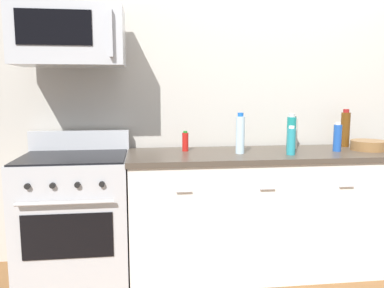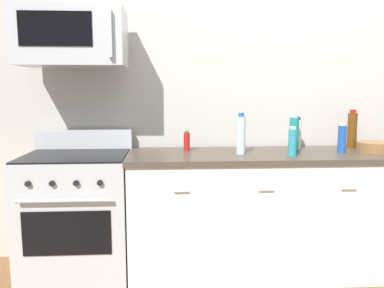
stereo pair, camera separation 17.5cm
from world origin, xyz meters
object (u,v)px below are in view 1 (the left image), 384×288
(bottle_dish_soap, at_px, (291,141))
(bottle_water_clear, at_px, (240,134))
(bottle_wine_amber, at_px, (345,129))
(bowl_wooden_salad, at_px, (368,145))
(bottle_hot_sauce_red, at_px, (185,142))
(microwave, at_px, (70,37))
(range_oven, at_px, (76,217))
(bottle_vinegar_white, at_px, (293,133))
(bottle_soda_blue, at_px, (337,137))
(bottle_sparkling_teal, at_px, (292,134))

(bottle_dish_soap, distance_m, bottle_water_clear, 0.37)
(bottle_wine_amber, relative_size, bottle_dish_soap, 1.47)
(bowl_wooden_salad, bearing_deg, bottle_hot_sauce_red, 175.13)
(microwave, bearing_deg, range_oven, -90.29)
(bottle_vinegar_white, xyz_separation_m, bottle_water_clear, (-0.48, -0.19, 0.02))
(microwave, height_order, bottle_vinegar_white, microwave)
(microwave, distance_m, bottle_water_clear, 1.39)
(bottle_water_clear, xyz_separation_m, bowl_wooden_salad, (1.03, 0.04, -0.10))
(range_oven, bearing_deg, bottle_soda_blue, -0.90)
(microwave, relative_size, bottle_sparkling_teal, 2.59)
(bottle_vinegar_white, distance_m, bowl_wooden_salad, 0.58)
(bowl_wooden_salad, bearing_deg, bottle_sparkling_teal, 179.57)
(bottle_hot_sauce_red, distance_m, bottle_wine_amber, 1.34)
(bottle_hot_sauce_red, distance_m, bowl_wooden_salad, 1.43)
(bottle_dish_soap, distance_m, bottle_soda_blue, 0.43)
(bottle_hot_sauce_red, bearing_deg, bottle_wine_amber, 3.28)
(microwave, height_order, bottle_hot_sauce_red, microwave)
(bottle_sparkling_teal, bearing_deg, bottle_soda_blue, -5.78)
(bottle_hot_sauce_red, distance_m, bottle_dish_soap, 0.78)
(bottle_hot_sauce_red, relative_size, bottle_dish_soap, 0.73)
(bottle_hot_sauce_red, bearing_deg, bottle_water_clear, -22.74)
(bottle_water_clear, height_order, bottle_soda_blue, bottle_water_clear)
(bottle_wine_amber, height_order, bowl_wooden_salad, bottle_wine_amber)
(bottle_dish_soap, bearing_deg, bottle_wine_amber, 29.98)
(bottle_vinegar_white, distance_m, bottle_wine_amber, 0.47)
(bottle_wine_amber, bearing_deg, range_oven, -174.74)
(microwave, bearing_deg, bottle_vinegar_white, 3.69)
(range_oven, height_order, bottle_soda_blue, bottle_soda_blue)
(bottle_sparkling_teal, bearing_deg, bottle_wine_amber, 19.87)
(bottle_sparkling_teal, distance_m, bottle_soda_blue, 0.35)
(bottle_water_clear, height_order, bowl_wooden_salad, bottle_water_clear)
(bottle_sparkling_teal, height_order, bowl_wooden_salad, bottle_sparkling_teal)
(bottle_soda_blue, bearing_deg, bottle_wine_amber, 51.11)
(bottle_vinegar_white, bearing_deg, bottle_wine_amber, 5.44)
(bottle_hot_sauce_red, height_order, bottle_sparkling_teal, bottle_sparkling_teal)
(microwave, relative_size, bottle_dish_soap, 3.54)
(bottle_hot_sauce_red, height_order, bottle_water_clear, bottle_water_clear)
(range_oven, bearing_deg, bottle_hot_sauce_red, 8.46)
(range_oven, xyz_separation_m, bowl_wooden_salad, (2.23, -0.00, 0.49))
(bottle_dish_soap, distance_m, bottle_sparkling_teal, 0.17)
(bottle_dish_soap, height_order, bowl_wooden_salad, bottle_dish_soap)
(microwave, height_order, bottle_wine_amber, microwave)
(bottle_dish_soap, xyz_separation_m, bottle_soda_blue, (0.41, 0.11, 0.01))
(bottle_wine_amber, relative_size, bottle_water_clear, 1.03)
(bottle_dish_soap, bearing_deg, bottle_soda_blue, 15.62)
(range_oven, relative_size, bottle_water_clear, 3.56)
(bottle_dish_soap, bearing_deg, bowl_wooden_salad, 12.01)
(bottle_vinegar_white, height_order, bottle_dish_soap, bottle_vinegar_white)
(bottle_vinegar_white, xyz_separation_m, bowl_wooden_salad, (0.55, -0.15, -0.08))
(bottle_hot_sauce_red, xyz_separation_m, bottle_water_clear, (0.39, -0.16, 0.07))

